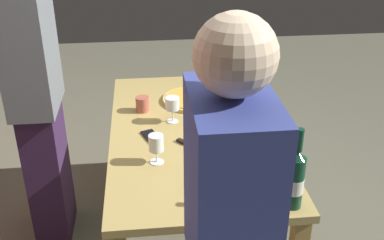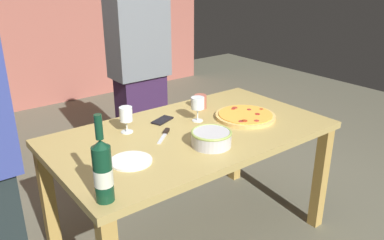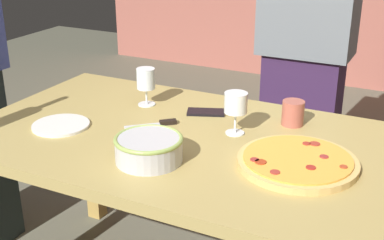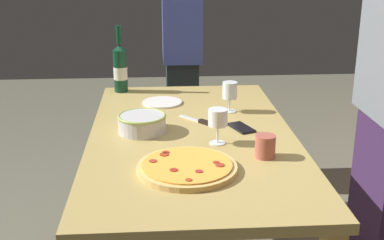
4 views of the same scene
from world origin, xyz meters
name	(u,v)px [view 2 (image 2 of 4)]	position (x,y,z in m)	size (l,w,h in m)	color
ground_plane	(192,237)	(0.00, 0.00, 0.00)	(8.00, 8.00, 0.00)	#5F5E4D
dining_table	(192,145)	(0.00, 0.00, 0.66)	(1.60, 0.90, 0.75)	tan
pizza	(245,116)	(0.38, -0.05, 0.76)	(0.37, 0.37, 0.03)	#DFB264
serving_bowl	(211,138)	(-0.04, -0.22, 0.79)	(0.22, 0.22, 0.08)	silver
wine_bottle	(103,170)	(-0.72, -0.35, 0.89)	(0.08, 0.08, 0.37)	#0F3923
wine_glass_near_pizza	(198,104)	(0.12, 0.10, 0.86)	(0.08, 0.08, 0.15)	white
wine_glass_by_bottle	(126,116)	(-0.31, 0.21, 0.85)	(0.07, 0.07, 0.15)	white
cup_amber	(200,102)	(0.28, 0.27, 0.80)	(0.08, 0.08, 0.09)	#B05949
side_plate	(131,161)	(-0.47, -0.12, 0.76)	(0.21, 0.21, 0.01)	white
cell_phone	(162,120)	(-0.05, 0.23, 0.76)	(0.07, 0.14, 0.01)	black
pizza_knife	(165,134)	(-0.16, 0.04, 0.76)	(0.16, 0.14, 0.02)	silver
person_host	(140,72)	(0.16, 0.85, 0.90)	(0.42, 0.24, 1.75)	#331D3E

